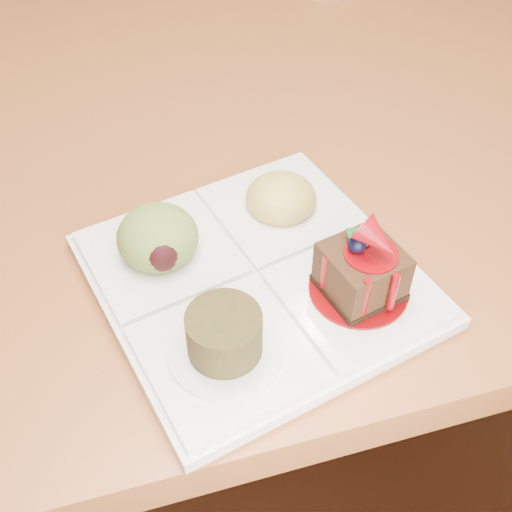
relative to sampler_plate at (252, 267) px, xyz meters
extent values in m
plane|color=#5E2E1A|center=(0.20, 0.75, -0.77)|extent=(6.00, 6.00, 0.00)
cylinder|color=#311D10|center=(0.75, 0.96, -0.53)|extent=(0.04, 0.04, 0.48)
cube|color=white|center=(0.00, 0.00, -0.01)|extent=(0.30, 0.30, 0.01)
cube|color=white|center=(0.08, -0.05, 0.00)|extent=(0.14, 0.14, 0.01)
cube|color=white|center=(-0.04, -0.08, 0.00)|extent=(0.14, 0.14, 0.01)
cube|color=white|center=(-0.07, 0.04, 0.00)|extent=(0.14, 0.14, 0.01)
cube|color=white|center=(0.05, 0.07, 0.00)|extent=(0.14, 0.14, 0.01)
cylinder|color=#6D0407|center=(0.08, -0.05, 0.00)|extent=(0.08, 0.08, 0.00)
cube|color=black|center=(0.08, -0.05, 0.00)|extent=(0.07, 0.07, 0.01)
cube|color=#331C0E|center=(0.08, -0.05, 0.02)|extent=(0.07, 0.07, 0.04)
cylinder|color=#6D0407|center=(0.08, -0.05, 0.04)|extent=(0.04, 0.04, 0.00)
sphere|color=black|center=(0.07, -0.04, 0.05)|extent=(0.01, 0.01, 0.01)
cone|color=maroon|center=(0.08, -0.05, 0.06)|extent=(0.04, 0.05, 0.04)
cube|color=#134F14|center=(0.08, -0.04, 0.05)|extent=(0.02, 0.02, 0.01)
cube|color=#134F14|center=(0.07, -0.03, 0.05)|extent=(0.01, 0.02, 0.01)
cylinder|color=#6D0407|center=(0.07, -0.08, 0.02)|extent=(0.01, 0.01, 0.04)
cylinder|color=#6D0407|center=(0.09, -0.08, 0.02)|extent=(0.01, 0.01, 0.04)
cylinder|color=#6D0407|center=(0.05, -0.04, 0.02)|extent=(0.01, 0.01, 0.03)
cylinder|color=white|center=(-0.04, -0.08, 0.00)|extent=(0.09, 0.09, 0.00)
cylinder|color=#442913|center=(-0.04, -0.08, 0.02)|extent=(0.06, 0.06, 0.04)
cylinder|color=#4B1F10|center=(-0.04, -0.08, 0.03)|extent=(0.05, 0.05, 0.00)
ellipsoid|color=olive|center=(-0.07, 0.04, 0.01)|extent=(0.07, 0.07, 0.05)
ellipsoid|color=black|center=(-0.07, 0.02, 0.02)|extent=(0.03, 0.03, 0.03)
ellipsoid|color=gold|center=(0.05, 0.07, 0.01)|extent=(0.07, 0.07, 0.04)
cube|color=red|center=(0.06, 0.08, 0.01)|extent=(0.02, 0.02, 0.02)
cube|color=#3E6E18|center=(0.05, 0.09, 0.01)|extent=(0.02, 0.02, 0.01)
cube|color=red|center=(0.03, 0.08, 0.01)|extent=(0.02, 0.02, 0.01)
cube|color=#3E6E18|center=(0.04, 0.06, 0.01)|extent=(0.02, 0.02, 0.01)
cube|color=red|center=(0.05, 0.06, 0.01)|extent=(0.02, 0.02, 0.02)
camera|label=1|loc=(-0.10, -0.35, 0.39)|focal=45.00mm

